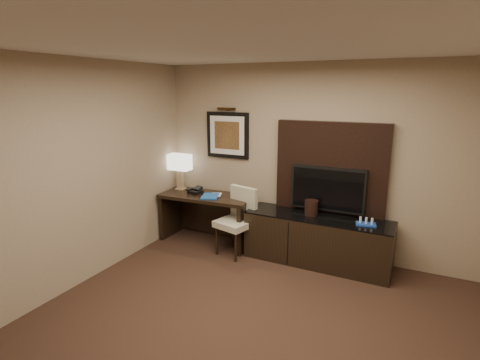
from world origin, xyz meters
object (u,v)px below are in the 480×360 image
Objects in this scene: desk at (207,218)px; desk_phone at (195,190)px; credenza at (317,240)px; tv at (328,189)px; desk_chair at (235,223)px; ice_bucket at (311,208)px; table_lamp at (180,171)px; minibar_tray at (366,222)px.

desk is 7.38× the size of desk_phone.
credenza is 0.71m from tv.
credenza is 10.15× the size of desk_phone.
ice_bucket is (1.03, 0.26, 0.30)m from desk_chair.
table_lamp reaches higher than ice_bucket.
desk is 2.42× the size of table_lamp.
desk is 1.42× the size of tv.
tv is 1.04× the size of desk_chair.
minibar_tray is (1.76, 0.18, 0.24)m from desk_chair.
ice_bucket is 0.84× the size of minibar_tray.
minibar_tray is (2.55, -0.05, -0.09)m from desk_phone.
desk is 1.73m from credenza.
table_lamp reaches higher than tv.
desk is at bearing -178.84° from credenza.
table_lamp reaches higher than credenza.
credenza is 2.40m from table_lamp.
desk_chair reaches higher than ice_bucket.
desk_phone is 0.79× the size of minibar_tray.
table_lamp is at bearing 177.77° from ice_bucket.
minibar_tray is at bearing -4.38° from desk.
credenza is 3.32× the size of table_lamp.
tv is 4.11× the size of minibar_tray.
desk_phone is at bearing -18.47° from table_lamp.
table_lamp reaches higher than desk.
tv is 5.19× the size of desk_phone.
desk_chair is (-1.21, -0.42, -0.54)m from tv.
credenza is 9.54× the size of ice_bucket.
credenza is 8.04× the size of minibar_tray.
table_lamp is 2.20m from ice_bucket.
tv reaches higher than desk.
minibar_tray is at bearing -23.76° from tv.
ice_bucket reaches higher than desk_phone.
ice_bucket is (1.63, 0.03, 0.40)m from desk.
desk_phone is at bearing -178.67° from credenza.
credenza is at bearing -3.07° from desk.
desk_phone is at bearing -178.96° from ice_bucket.
table_lamp is (-2.35, -0.08, 0.04)m from tv.
ice_bucket is at bearing 29.26° from desk_chair.
tv reaches higher than credenza.
credenza is (1.73, -0.00, -0.04)m from desk.
desk is 2.38m from minibar_tray.
desk is 5.84× the size of minibar_tray.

